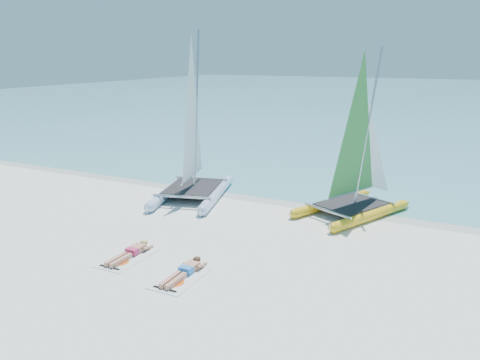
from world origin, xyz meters
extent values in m
plane|color=white|center=(0.00, 0.00, 0.00)|extent=(140.00, 140.00, 0.00)
cube|color=#7BC9CE|center=(0.00, 63.00, 0.01)|extent=(140.00, 115.00, 0.01)
cube|color=beige|center=(0.00, 5.50, 0.00)|extent=(140.00, 1.40, 0.01)
cylinder|color=#BDD4F9|center=(-4.83, 4.04, 0.20)|extent=(1.61, 4.56, 0.41)
cone|color=#BDD4F9|center=(-5.50, 6.50, 0.20)|extent=(0.53, 0.67, 0.39)
cylinder|color=#BDD4F9|center=(-2.84, 4.59, 0.20)|extent=(1.61, 4.56, 0.41)
cone|color=#BDD4F9|center=(-3.51, 7.04, 0.20)|extent=(0.53, 0.67, 0.39)
cube|color=black|center=(-3.84, 4.32, 0.44)|extent=(2.59, 2.97, 0.03)
cylinder|color=#B6B9BD|center=(-4.05, 5.11, 3.61)|extent=(0.41, 1.20, 6.36)
cylinder|color=yellow|center=(1.78, 5.47, 0.18)|extent=(2.08, 3.90, 0.37)
cone|color=yellow|center=(2.74, 7.53, 0.18)|extent=(0.54, 0.63, 0.35)
cylinder|color=yellow|center=(3.45, 4.69, 0.18)|extent=(2.08, 3.90, 0.37)
cone|color=yellow|center=(4.41, 6.75, 0.18)|extent=(0.54, 0.63, 0.35)
cube|color=black|center=(2.62, 5.08, 0.39)|extent=(2.57, 2.81, 0.03)
cylinder|color=#B6B9BD|center=(2.93, 5.75, 3.23)|extent=(0.54, 1.02, 5.70)
cube|color=white|center=(-2.29, -1.80, 0.01)|extent=(1.00, 1.85, 0.02)
cube|color=tan|center=(-2.29, -1.37, 0.12)|extent=(0.36, 0.55, 0.17)
cube|color=#C32E5E|center=(-2.29, -1.57, 0.12)|extent=(0.37, 0.22, 0.17)
cube|color=tan|center=(-2.29, -2.17, 0.09)|extent=(0.31, 0.85, 0.13)
sphere|color=tan|center=(-2.29, -1.00, 0.16)|extent=(0.21, 0.21, 0.21)
ellipsoid|color=tan|center=(-2.29, -0.99, 0.20)|extent=(0.22, 0.24, 0.15)
cube|color=white|center=(-0.18, -2.16, 0.01)|extent=(1.00, 1.85, 0.02)
cube|color=tan|center=(-0.18, -1.73, 0.12)|extent=(0.36, 0.55, 0.17)
cube|color=#287CD9|center=(-0.18, -1.93, 0.12)|extent=(0.37, 0.22, 0.17)
cube|color=tan|center=(-0.18, -2.53, 0.09)|extent=(0.31, 0.85, 0.13)
sphere|color=tan|center=(-0.18, -1.36, 0.16)|extent=(0.21, 0.21, 0.21)
ellipsoid|color=#3B2215|center=(-0.18, -1.35, 0.20)|extent=(0.22, 0.24, 0.15)
camera|label=1|loc=(6.29, -11.67, 5.73)|focal=35.00mm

